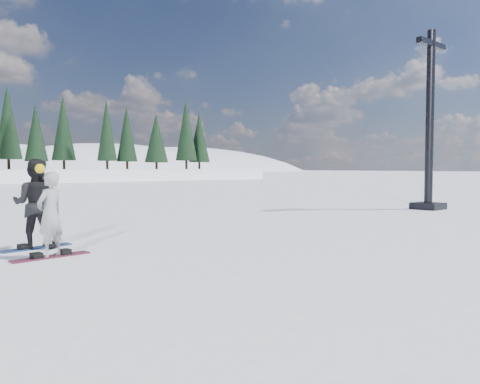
% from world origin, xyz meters
% --- Properties ---
extents(ground, '(420.00, 420.00, 0.00)m').
position_xyz_m(ground, '(0.00, 0.00, 0.00)').
color(ground, white).
rests_on(ground, ground).
extents(lift_tower, '(2.04, 1.17, 7.39)m').
position_xyz_m(lift_tower, '(16.32, 2.93, 3.01)').
color(lift_tower, black).
rests_on(lift_tower, ground).
extents(snowboarder_woman, '(0.73, 0.67, 1.82)m').
position_xyz_m(snowboarder_woman, '(0.74, 1.52, 0.85)').
color(snowboarder_woman, '#ADACB2').
rests_on(snowboarder_woman, ground).
extents(snowboarder_man, '(1.17, 1.09, 1.93)m').
position_xyz_m(snowboarder_man, '(0.78, 2.77, 0.97)').
color(snowboarder_man, black).
rests_on(snowboarder_man, ground).
extents(snowboard_woman, '(1.52, 0.49, 0.03)m').
position_xyz_m(snowboard_woman, '(0.74, 1.52, 0.01)').
color(snowboard_woman, maroon).
rests_on(snowboard_woman, ground).
extents(snowboard_man, '(1.53, 0.56, 0.03)m').
position_xyz_m(snowboard_man, '(0.78, 2.77, 0.01)').
color(snowboard_man, navy).
rests_on(snowboard_man, ground).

